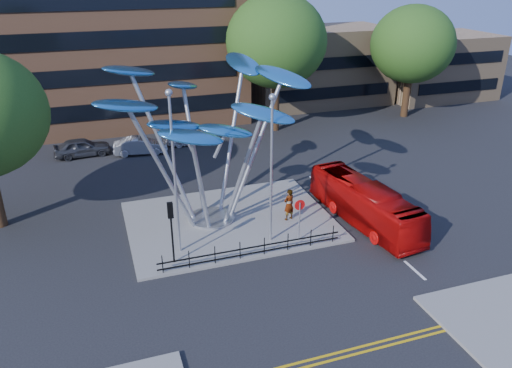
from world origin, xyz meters
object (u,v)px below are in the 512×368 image
object	(u,v)px
parked_car_mid	(140,146)
parked_car_left	(82,147)
tree_right	(276,41)
tree_far	(413,44)
leaf_sculpture	(205,110)
red_bus	(364,203)
traffic_light_island	(171,220)
pedestrian	(289,205)
street_lamp_left	(174,160)
parked_car_right	(192,136)
street_lamp_right	(271,157)
no_entry_sign_island	(300,213)

from	to	relation	value
parked_car_mid	parked_car_left	bearing A→B (deg)	84.23
tree_right	parked_car_left	world-z (taller)	tree_right
tree_far	leaf_sculpture	world-z (taller)	tree_far
red_bus	traffic_light_island	bearing A→B (deg)	178.34
traffic_light_island	parked_car_left	xyz separation A→B (m)	(-4.13, 18.10, -1.87)
pedestrian	parked_car_left	world-z (taller)	pedestrian
traffic_light_island	red_bus	xyz separation A→B (m)	(11.60, 0.93, -1.36)
street_lamp_left	parked_car_mid	xyz separation A→B (m)	(-0.13, 16.11, -4.66)
parked_car_right	red_bus	bearing A→B (deg)	-158.80
street_lamp_left	red_bus	distance (m)	11.83
street_lamp_right	no_entry_sign_island	xyz separation A→B (m)	(1.50, -0.48, -3.28)
tree_far	red_bus	size ratio (longest dim) A/B	1.20
parked_car_mid	tree_right	bearing A→B (deg)	-72.59
street_lamp_left	parked_car_mid	distance (m)	16.77
street_lamp_left	no_entry_sign_island	bearing A→B (deg)	-8.61
pedestrian	parked_car_right	size ratio (longest dim) A/B	0.44
tree_far	red_bus	bearing A→B (deg)	-129.67
red_bus	parked_car_right	size ratio (longest dim) A/B	2.03
tree_right	parked_car_left	xyz separation A→B (m)	(-17.13, -1.40, -7.29)
no_entry_sign_island	parked_car_right	world-z (taller)	no_entry_sign_island
parked_car_mid	no_entry_sign_island	bearing A→B (deg)	-152.13
traffic_light_island	red_bus	size ratio (longest dim) A/B	0.38
tree_right	parked_car_right	bearing A→B (deg)	-171.35
street_lamp_left	parked_car_left	distance (m)	18.30
leaf_sculpture	parked_car_right	bearing A→B (deg)	82.15
red_bus	pedestrian	bearing A→B (deg)	154.14
traffic_light_island	parked_car_right	xyz separation A→B (m)	(4.87, 18.26, -1.97)
tree_right	tree_far	bearing A→B (deg)	0.00
traffic_light_island	red_bus	bearing A→B (deg)	4.57
no_entry_sign_island	pedestrian	distance (m)	2.54
street_lamp_right	traffic_light_island	world-z (taller)	street_lamp_right
red_bus	no_entry_sign_island	bearing A→B (deg)	-175.02
street_lamp_left	red_bus	xyz separation A→B (m)	(11.10, -0.07, -4.10)
parked_car_mid	street_lamp_right	bearing A→B (deg)	-156.17
no_entry_sign_island	parked_car_left	xyz separation A→B (m)	(-11.13, 18.08, -1.07)
red_bus	tree_far	bearing A→B (deg)	44.10
street_lamp_right	red_bus	size ratio (longest dim) A/B	0.92
traffic_light_island	no_entry_sign_island	distance (m)	7.05
pedestrian	street_lamp_right	bearing A→B (deg)	28.23
pedestrian	traffic_light_island	bearing A→B (deg)	0.70
tree_right	street_lamp_right	distance (m)	20.64
red_bus	parked_car_right	world-z (taller)	red_bus
parked_car_left	pedestrian	bearing A→B (deg)	-147.78
pedestrian	parked_car_mid	world-z (taller)	pedestrian
red_bus	pedestrian	distance (m)	4.48
leaf_sculpture	street_lamp_left	xyz separation A→B (m)	(-2.43, -3.18, -1.52)
no_entry_sign_island	red_bus	world-z (taller)	no_entry_sign_island
traffic_light_island	parked_car_right	bearing A→B (deg)	75.06
parked_car_left	parked_car_right	bearing A→B (deg)	-93.03
traffic_light_island	parked_car_mid	bearing A→B (deg)	88.75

